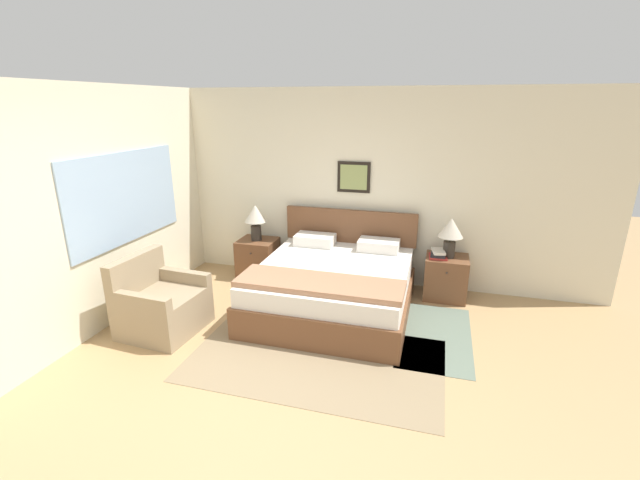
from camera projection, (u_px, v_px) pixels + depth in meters
name	position (u px, v px, depth m)	size (l,w,h in m)	color
ground_plane	(262.00, 409.00, 3.51)	(16.00, 16.00, 0.00)	tan
wall_back	(344.00, 188.00, 5.80)	(6.83, 0.09, 2.60)	beige
wall_left	(129.00, 201.00, 5.02)	(0.08, 5.30, 2.60)	beige
area_rug_main	(315.00, 360.00, 4.18)	(2.45, 1.41, 0.01)	#897556
area_rug_bedside	(435.00, 336.00, 4.62)	(0.75, 1.44, 0.01)	slate
bed	(333.00, 286.00, 5.12)	(1.79, 1.94, 1.03)	brown
armchair	(161.00, 306.00, 4.67)	(0.80, 0.84, 0.84)	#998466
nightstand_near_window	(258.00, 258.00, 6.13)	(0.52, 0.48, 0.55)	brown
nightstand_by_door	(446.00, 277.00, 5.46)	(0.52, 0.48, 0.55)	brown
table_lamp_near_window	(255.00, 217.00, 5.94)	(0.31, 0.31, 0.51)	#2D2823
table_lamp_by_door	(451.00, 231.00, 5.26)	(0.31, 0.31, 0.51)	#2D2823
book_thick_bottom	(438.00, 256.00, 5.36)	(0.24, 0.25, 0.02)	#B7332D
book_hardcover_middle	(438.00, 254.00, 5.35)	(0.18, 0.22, 0.04)	#232328
book_novel_upper	(438.00, 251.00, 5.34)	(0.18, 0.26, 0.03)	silver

